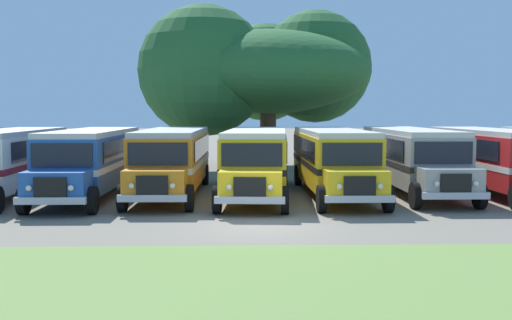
% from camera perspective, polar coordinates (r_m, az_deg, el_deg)
% --- Properties ---
extents(ground_plane, '(220.00, 220.00, 0.00)m').
position_cam_1_polar(ground_plane, '(19.35, 0.50, -6.20)').
color(ground_plane, slate).
extents(parked_bus_slot_1, '(2.89, 10.86, 2.82)m').
position_cam_1_polar(parked_bus_slot_1, '(28.15, -22.04, 0.10)').
color(parked_bus_slot_1, silver).
rests_on(parked_bus_slot_1, ground_plane).
extents(parked_bus_slot_2, '(2.71, 10.84, 2.82)m').
position_cam_1_polar(parked_bus_slot_2, '(27.07, -15.10, 0.11)').
color(parked_bus_slot_2, '#23519E').
rests_on(parked_bus_slot_2, ground_plane).
extents(parked_bus_slot_3, '(2.81, 10.86, 2.82)m').
position_cam_1_polar(parked_bus_slot_3, '(26.95, -7.81, 0.20)').
color(parked_bus_slot_3, orange).
rests_on(parked_bus_slot_3, ground_plane).
extents(parked_bus_slot_4, '(3.33, 10.94, 2.82)m').
position_cam_1_polar(parked_bus_slot_4, '(26.27, 0.07, 0.13)').
color(parked_bus_slot_4, yellow).
rests_on(parked_bus_slot_4, ground_plane).
extents(parked_bus_slot_5, '(2.73, 10.85, 2.82)m').
position_cam_1_polar(parked_bus_slot_5, '(26.76, 7.23, 0.18)').
color(parked_bus_slot_5, yellow).
rests_on(parked_bus_slot_5, ground_plane).
extents(parked_bus_slot_6, '(2.72, 10.84, 2.82)m').
position_cam_1_polar(parked_bus_slot_6, '(28.22, 14.33, 0.30)').
color(parked_bus_slot_6, '#9E9993').
rests_on(parked_bus_slot_6, ground_plane).
extents(parked_bus_slot_7, '(2.89, 10.87, 2.82)m').
position_cam_1_polar(parked_bus_slot_7, '(28.90, 21.18, 0.23)').
color(parked_bus_slot_7, red).
rests_on(parked_bus_slot_7, ground_plane).
extents(broad_shade_tree, '(14.42, 12.65, 10.01)m').
position_cam_1_polar(broad_shade_tree, '(38.43, 0.51, 8.32)').
color(broad_shade_tree, brown).
rests_on(broad_shade_tree, ground_plane).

